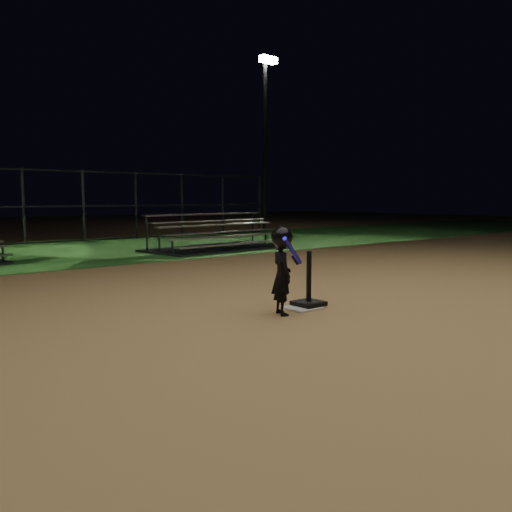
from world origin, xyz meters
The scene contains 8 objects.
ground centered at (0.00, 0.00, 0.00)m, with size 80.00×80.00×0.00m, color #A9844C.
grass_strip centered at (0.00, 10.00, 0.01)m, with size 60.00×8.00×0.01m, color #225D1E.
home_plate centered at (0.00, 0.00, 0.01)m, with size 0.45×0.45×0.02m, color beige.
batting_tee centered at (0.15, 0.02, 0.16)m, with size 0.38×0.38×0.77m.
child_batter centered at (-0.46, -0.10, 0.62)m, with size 0.52×0.50×1.16m.
bleacher_right centered at (3.99, 7.66, 0.22)m, with size 4.52×2.55×1.06m.
backstop_fence centered at (0.00, 13.00, 1.25)m, with size 20.08×0.08×2.50m.
light_pole_right centered at (12.00, 14.94, 4.95)m, with size 0.90×0.53×8.30m.
Camera 1 is at (-5.04, -5.16, 1.53)m, focal length 36.99 mm.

